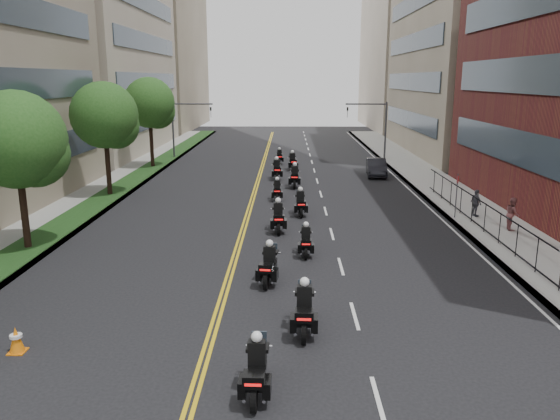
# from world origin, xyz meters

# --- Properties ---
(ground) EXTENTS (160.00, 160.00, 0.00)m
(ground) POSITION_xyz_m (0.00, 0.00, 0.00)
(ground) COLOR black
(ground) RESTS_ON ground
(sidewalk_right) EXTENTS (4.00, 90.00, 0.15)m
(sidewalk_right) POSITION_xyz_m (12.00, 25.00, 0.07)
(sidewalk_right) COLOR gray
(sidewalk_right) RESTS_ON ground
(sidewalk_left) EXTENTS (4.00, 90.00, 0.15)m
(sidewalk_left) POSITION_xyz_m (-12.00, 25.00, 0.07)
(sidewalk_left) COLOR gray
(sidewalk_left) RESTS_ON ground
(grass_strip) EXTENTS (2.00, 90.00, 0.04)m
(grass_strip) POSITION_xyz_m (-11.20, 25.00, 0.17)
(grass_strip) COLOR #183915
(grass_strip) RESTS_ON sidewalk_left
(building_right_tan) EXTENTS (15.11, 28.00, 30.00)m
(building_right_tan) POSITION_xyz_m (21.48, 48.00, 15.00)
(building_right_tan) COLOR gray
(building_right_tan) RESTS_ON ground
(building_right_far) EXTENTS (15.00, 28.00, 26.00)m
(building_right_far) POSITION_xyz_m (21.50, 78.00, 13.00)
(building_right_far) COLOR #A59A85
(building_right_far) RESTS_ON ground
(building_left_far) EXTENTS (16.00, 28.00, 26.00)m
(building_left_far) POSITION_xyz_m (-22.00, 78.00, 13.00)
(building_left_far) COLOR gray
(building_left_far) RESTS_ON ground
(iron_fence) EXTENTS (0.05, 28.00, 1.50)m
(iron_fence) POSITION_xyz_m (11.00, 12.00, 0.90)
(iron_fence) COLOR black
(iron_fence) RESTS_ON sidewalk_right
(street_trees) EXTENTS (4.40, 38.40, 7.98)m
(street_trees) POSITION_xyz_m (-11.05, 18.61, 5.13)
(street_trees) COLOR black
(street_trees) RESTS_ON ground
(traffic_signal_right) EXTENTS (4.09, 0.20, 5.60)m
(traffic_signal_right) POSITION_xyz_m (9.54, 42.00, 3.70)
(traffic_signal_right) COLOR #3F3F44
(traffic_signal_right) RESTS_ON ground
(traffic_signal_left) EXTENTS (4.09, 0.20, 5.60)m
(traffic_signal_left) POSITION_xyz_m (-9.54, 42.00, 3.70)
(traffic_signal_left) COLOR #3F3F44
(traffic_signal_left) RESTS_ON ground
(motorcycle_0) EXTENTS (0.53, 2.27, 1.68)m
(motorcycle_0) POSITION_xyz_m (0.15, 0.22, 0.66)
(motorcycle_0) COLOR black
(motorcycle_0) RESTS_ON ground
(motorcycle_1) EXTENTS (0.57, 2.42, 1.79)m
(motorcycle_1) POSITION_xyz_m (1.45, 3.75, 0.71)
(motorcycle_1) COLOR black
(motorcycle_1) RESTS_ON ground
(motorcycle_2) EXTENTS (0.69, 2.33, 1.72)m
(motorcycle_2) POSITION_xyz_m (0.19, 8.05, 0.68)
(motorcycle_2) COLOR black
(motorcycle_2) RESTS_ON ground
(motorcycle_3) EXTENTS (0.48, 2.08, 1.54)m
(motorcycle_3) POSITION_xyz_m (1.74, 11.54, 0.61)
(motorcycle_3) COLOR black
(motorcycle_3) RESTS_ON ground
(motorcycle_4) EXTENTS (0.59, 2.42, 1.79)m
(motorcycle_4) POSITION_xyz_m (0.41, 15.46, 0.71)
(motorcycle_4) COLOR black
(motorcycle_4) RESTS_ON ground
(motorcycle_5) EXTENTS (0.54, 2.26, 1.67)m
(motorcycle_5) POSITION_xyz_m (1.65, 19.01, 0.66)
(motorcycle_5) COLOR black
(motorcycle_5) RESTS_ON ground
(motorcycle_6) EXTENTS (0.48, 2.09, 1.54)m
(motorcycle_6) POSITION_xyz_m (0.20, 23.02, 0.61)
(motorcycle_6) COLOR black
(motorcycle_6) RESTS_ON ground
(motorcycle_7) EXTENTS (0.58, 2.50, 1.85)m
(motorcycle_7) POSITION_xyz_m (1.41, 27.45, 0.73)
(motorcycle_7) COLOR black
(motorcycle_7) RESTS_ON ground
(motorcycle_8) EXTENTS (0.64, 2.46, 1.81)m
(motorcycle_8) POSITION_xyz_m (0.01, 30.70, 0.72)
(motorcycle_8) COLOR black
(motorcycle_8) RESTS_ON ground
(motorcycle_9) EXTENTS (0.66, 2.37, 1.75)m
(motorcycle_9) POSITION_xyz_m (1.30, 35.14, 0.69)
(motorcycle_9) COLOR black
(motorcycle_9) RESTS_ON ground
(motorcycle_10) EXTENTS (0.51, 2.08, 1.54)m
(motorcycle_10) POSITION_xyz_m (0.09, 38.89, 0.61)
(motorcycle_10) COLOR black
(motorcycle_10) RESTS_ON ground
(parked_sedan) EXTENTS (1.86, 4.42, 1.42)m
(parked_sedan) POSITION_xyz_m (8.18, 32.36, 0.71)
(parked_sedan) COLOR black
(parked_sedan) RESTS_ON ground
(pedestrian_b) EXTENTS (0.75, 0.91, 1.70)m
(pedestrian_b) POSITION_xyz_m (12.57, 15.45, 1.00)
(pedestrian_b) COLOR brown
(pedestrian_b) RESTS_ON sidewalk_right
(pedestrian_c) EXTENTS (0.61, 0.98, 1.56)m
(pedestrian_c) POSITION_xyz_m (11.62, 18.23, 0.93)
(pedestrian_c) COLOR #42424A
(pedestrian_c) RESTS_ON sidewalk_right
(traffic_cone) EXTENTS (0.48, 0.48, 0.79)m
(traffic_cone) POSITION_xyz_m (-7.00, 2.33, 0.39)
(traffic_cone) COLOR orange
(traffic_cone) RESTS_ON ground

